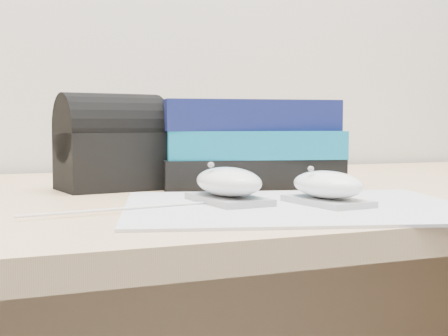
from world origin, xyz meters
name	(u,v)px	position (x,y,z in m)	size (l,w,h in m)	color
desk	(229,326)	(0.00, 1.64, 0.50)	(1.60, 0.80, 0.73)	tan
mousepad	(294,206)	(-0.04, 1.35, 0.73)	(0.39, 0.30, 0.00)	#9D9BA4
mouse_rear	(228,185)	(-0.10, 1.39, 0.75)	(0.07, 0.12, 0.05)	#98979A
mouse_front	(327,188)	(0.00, 1.34, 0.75)	(0.07, 0.11, 0.04)	#A7A8AA
usb_cable	(120,209)	(-0.24, 1.37, 0.73)	(0.00, 0.00, 0.22)	white
book_stack	(244,143)	(0.02, 1.63, 0.80)	(0.31, 0.27, 0.13)	black
pouch	(111,143)	(-0.19, 1.62, 0.80)	(0.16, 0.12, 0.14)	black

